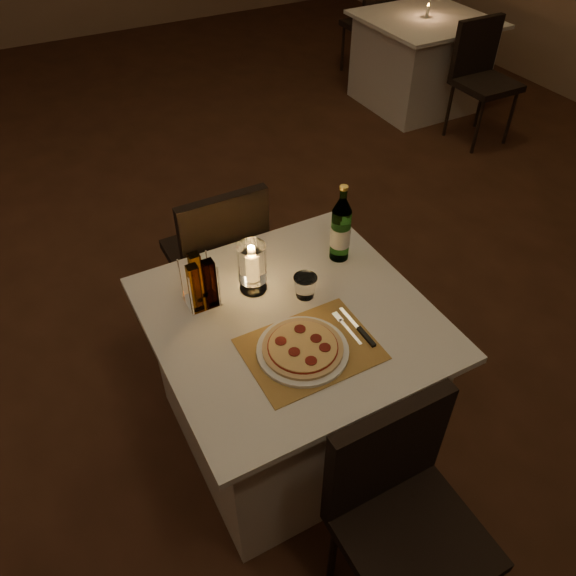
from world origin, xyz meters
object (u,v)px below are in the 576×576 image
water_bottle (341,230)px  hurricane_candle (252,264)px  neighbor_table_right (420,62)px  pizza (303,347)px  chair_far (219,250)px  main_table (290,378)px  plate (303,350)px  tumbler (305,287)px  chair_near (400,502)px

water_bottle → hurricane_candle: (-0.40, -0.01, -0.01)m
hurricane_candle → neighbor_table_right: 3.63m
pizza → chair_far: bearing=86.8°
water_bottle → pizza: bearing=-135.2°
main_table → plate: bearing=-105.5°
tumbler → neighbor_table_right: tumbler is taller
plate → neighbor_table_right: size_ratio=0.32×
plate → neighbor_table_right: plate is taller
chair_far → plate: size_ratio=2.81×
water_bottle → tumbler: bearing=-149.9°
plate → hurricane_candle: (-0.01, 0.38, 0.11)m
main_table → chair_far: bearing=90.0°
plate → pizza: 0.02m
neighbor_table_right → water_bottle: bearing=-134.9°
main_table → water_bottle: (0.34, 0.21, 0.50)m
chair_far → plate: bearing=-93.2°
water_bottle → hurricane_candle: size_ratio=1.62×
chair_far → water_bottle: 0.69m
chair_far → neighbor_table_right: 3.24m
main_table → chair_near: bearing=-90.0°
plate → hurricane_candle: size_ratio=1.52×
chair_near → neighbor_table_right: bearing=50.7°
water_bottle → neighbor_table_right: (2.33, 2.34, -0.50)m
tumbler → chair_far: bearing=98.8°
chair_far → tumbler: size_ratio=9.88×
chair_near → chair_far: 1.43m
pizza → water_bottle: size_ratio=0.82×
plate → hurricane_candle: hurricane_candle is taller
chair_near → tumbler: size_ratio=9.88×
chair_far → tumbler: (0.10, -0.65, 0.24)m
chair_far → hurricane_candle: size_ratio=4.28×
pizza → neighbor_table_right: 3.87m
chair_near → plate: size_ratio=2.81×
chair_far → tumbler: chair_far is taller
plate → water_bottle: 0.56m
neighbor_table_right → pizza: bearing=-134.9°
main_table → tumbler: tumbler is taller
tumbler → water_bottle: (0.24, 0.14, 0.09)m
chair_far → hurricane_candle: bearing=-96.4°
chair_far → plate: chair_far is taller
chair_near → chair_far: bearing=90.0°
pizza → plate: bearing=172.8°
chair_near → water_bottle: water_bottle is taller
chair_near → chair_far: (-0.00, 1.43, 0.00)m
water_bottle → hurricane_candle: 0.40m
plate → tumbler: 0.29m
hurricane_candle → neighbor_table_right: bearing=40.7°
pizza → hurricane_candle: size_ratio=1.33×
plate → neighbor_table_right: 3.87m
chair_near → neighbor_table_right: 4.21m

